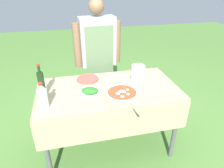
{
  "coord_description": "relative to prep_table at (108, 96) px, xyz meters",
  "views": [
    {
      "loc": [
        -0.34,
        -1.66,
        1.71
      ],
      "look_at": [
        0.04,
        0.0,
        0.8
      ],
      "focal_mm": 32.0,
      "sensor_mm": 36.0,
      "label": 1
    }
  ],
  "objects": [
    {
      "name": "prep_table",
      "position": [
        0.0,
        0.0,
        0.0
      ],
      "size": [
        1.37,
        0.73,
        0.76
      ],
      "color": "gray",
      "rests_on": "ground"
    },
    {
      "name": "pizza_on_peel",
      "position": [
        0.1,
        -0.16,
        0.1
      ],
      "size": [
        0.38,
        0.54,
        0.05
      ],
      "rotation": [
        0.0,
        0.0,
        0.17
      ],
      "color": "tan",
      "rests_on": "prep_table"
    },
    {
      "name": "ground_plane",
      "position": [
        0.0,
        0.0,
        -0.67
      ],
      "size": [
        12.0,
        12.0,
        0.0
      ],
      "primitive_type": "plane",
      "color": "#517F38"
    },
    {
      "name": "sauce_jar",
      "position": [
        0.3,
        0.07,
        0.13
      ],
      "size": [
        0.09,
        0.09,
        0.1
      ],
      "color": "silver",
      "rests_on": "prep_table"
    },
    {
      "name": "person_cook",
      "position": [
        0.01,
        0.62,
        0.23
      ],
      "size": [
        0.57,
        0.22,
        1.51
      ],
      "rotation": [
        0.0,
        0.0,
        3.23
      ],
      "color": "#4C4C51",
      "rests_on": "ground"
    },
    {
      "name": "plate_stack",
      "position": [
        -0.17,
        0.22,
        0.1
      ],
      "size": [
        0.23,
        0.23,
        0.02
      ],
      "color": "#DB4C42",
      "rests_on": "prep_table"
    },
    {
      "name": "herb_container",
      "position": [
        -0.18,
        -0.07,
        0.12
      ],
      "size": [
        0.21,
        0.18,
        0.06
      ],
      "rotation": [
        0.0,
        0.0,
        -0.33
      ],
      "color": "silver",
      "rests_on": "prep_table"
    },
    {
      "name": "mixing_tub",
      "position": [
        0.4,
        0.25,
        0.13
      ],
      "size": [
        0.15,
        0.15,
        0.09
      ],
      "primitive_type": "cylinder",
      "color": "silver",
      "rests_on": "prep_table"
    },
    {
      "name": "oil_bottle",
      "position": [
        -0.6,
        0.0,
        0.21
      ],
      "size": [
        0.06,
        0.06,
        0.31
      ],
      "color": "black",
      "rests_on": "prep_table"
    },
    {
      "name": "water_bottle",
      "position": [
        -0.58,
        -0.2,
        0.2
      ],
      "size": [
        0.08,
        0.08,
        0.23
      ],
      "color": "silver",
      "rests_on": "prep_table"
    }
  ]
}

